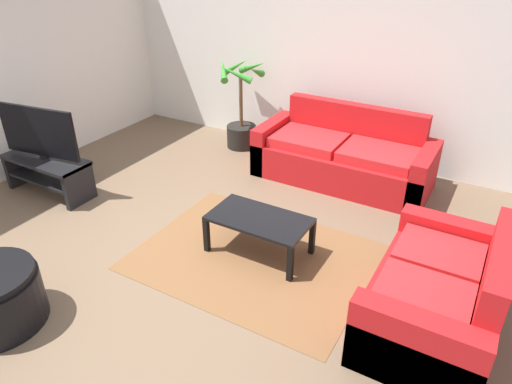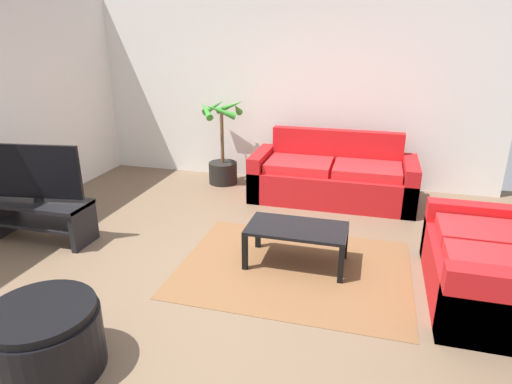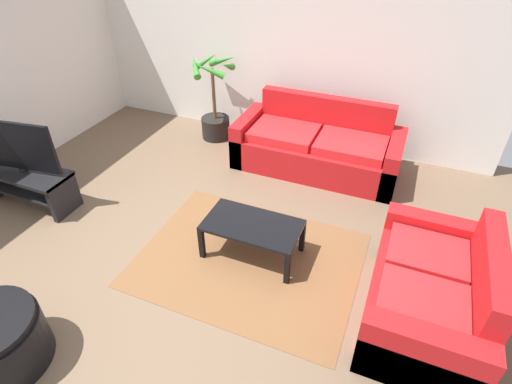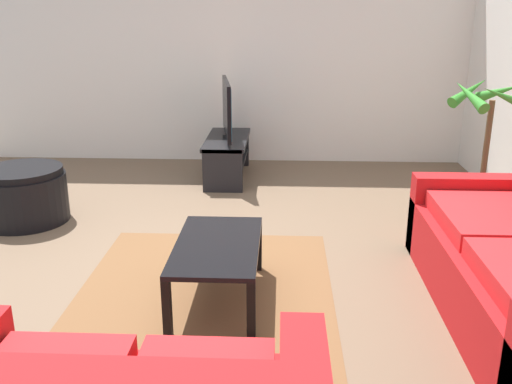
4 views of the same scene
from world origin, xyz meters
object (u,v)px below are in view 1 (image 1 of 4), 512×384
object	(u,v)px
couch_loveseat	(437,297)
coffee_table	(259,222)
potted_palm	(241,118)
tv	(39,132)
couch_main	(343,158)
tv_stand	(48,170)

from	to	relation	value
couch_loveseat	coffee_table	bearing A→B (deg)	174.44
potted_palm	tv	bearing A→B (deg)	-118.27
couch_loveseat	coffee_table	world-z (taller)	couch_loveseat
couch_main	couch_loveseat	xyz separation A→B (m)	(1.54, -2.05, -0.00)
couch_main	tv_stand	xyz separation A→B (m)	(-2.93, -2.09, -0.00)
couch_main	coffee_table	size ratio (longest dim) A/B	2.24
tv_stand	potted_palm	distance (m)	2.67
tv_stand	tv	distance (m)	0.48
couch_loveseat	tv_stand	size ratio (longest dim) A/B	1.36
coffee_table	tv_stand	bearing A→B (deg)	-175.78
tv_stand	coffee_table	bearing A→B (deg)	4.22
couch_loveseat	coffee_table	distance (m)	1.70
couch_loveseat	tv_stand	bearing A→B (deg)	-179.48
couch_main	tv_stand	distance (m)	3.60
tv	potted_palm	distance (m)	2.69
tv	couch_loveseat	bearing A→B (deg)	0.48
tv	coffee_table	xyz separation A→B (m)	(2.78, 0.20, -0.44)
tv_stand	tv	bearing A→B (deg)	98.44
couch_main	coffee_table	distance (m)	1.89
couch_main	potted_palm	bearing A→B (deg)	170.90
coffee_table	tv	bearing A→B (deg)	-175.85
couch_main	coffee_table	world-z (taller)	couch_main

